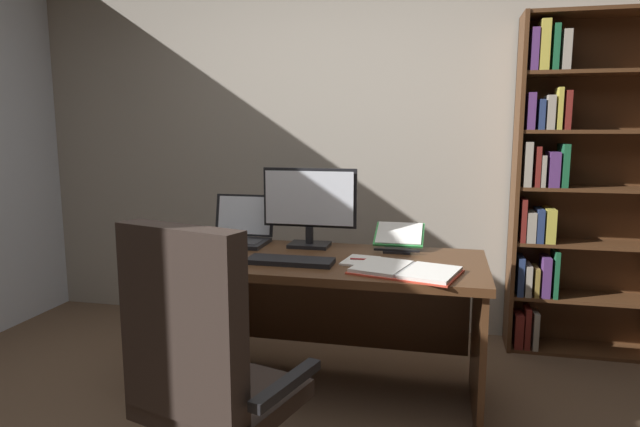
# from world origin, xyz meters

# --- Properties ---
(wall_back) EXTENTS (5.30, 0.12, 2.60)m
(wall_back) POSITION_xyz_m (0.00, 1.96, 1.30)
(wall_back) COLOR #A89E8E
(wall_back) RESTS_ON ground
(desk) EXTENTS (1.64, 0.75, 0.73)m
(desk) POSITION_xyz_m (-0.03, 0.91, 0.53)
(desk) COLOR #4C2D19
(desk) RESTS_ON ground
(bookshelf) EXTENTS (0.88, 0.28, 2.04)m
(bookshelf) POSITION_xyz_m (1.33, 1.75, 1.03)
(bookshelf) COLOR #4C2D19
(bookshelf) RESTS_ON ground
(office_chair) EXTENTS (0.69, 0.61, 1.07)m
(office_chair) POSITION_xyz_m (-0.23, -0.10, 0.45)
(office_chair) COLOR black
(office_chair) RESTS_ON ground
(monitor) EXTENTS (0.52, 0.16, 0.43)m
(monitor) POSITION_xyz_m (-0.14, 1.08, 0.95)
(monitor) COLOR black
(monitor) RESTS_ON desk
(laptop) EXTENTS (0.35, 0.32, 0.26)m
(laptop) POSITION_xyz_m (-0.56, 1.09, 0.79)
(laptop) COLOR black
(laptop) RESTS_ON desk
(keyboard) EXTENTS (0.42, 0.15, 0.02)m
(keyboard) POSITION_xyz_m (-0.14, 0.69, 0.74)
(keyboard) COLOR black
(keyboard) RESTS_ON desk
(computer_mouse) EXTENTS (0.06, 0.10, 0.04)m
(computer_mouse) POSITION_xyz_m (-0.44, 0.69, 0.75)
(computer_mouse) COLOR black
(computer_mouse) RESTS_ON desk
(reading_stand_with_book) EXTENTS (0.26, 0.27, 0.13)m
(reading_stand_with_book) POSITION_xyz_m (0.34, 1.14, 0.80)
(reading_stand_with_book) COLOR black
(reading_stand_with_book) RESTS_ON desk
(open_binder) EXTENTS (0.53, 0.41, 0.02)m
(open_binder) POSITION_xyz_m (0.41, 0.64, 0.74)
(open_binder) COLOR #DB422D
(open_binder) RESTS_ON desk
(notepad) EXTENTS (0.18, 0.23, 0.01)m
(notepad) POSITION_xyz_m (0.18, 0.80, 0.74)
(notepad) COLOR white
(notepad) RESTS_ON desk
(pen) EXTENTS (0.14, 0.01, 0.01)m
(pen) POSITION_xyz_m (0.20, 0.80, 0.75)
(pen) COLOR maroon
(pen) RESTS_ON notepad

